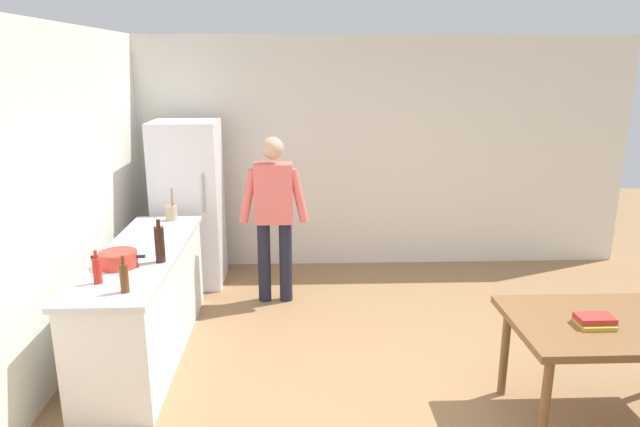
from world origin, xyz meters
name	(u,v)px	position (x,y,z in m)	size (l,w,h in m)	color
ground_plane	(396,399)	(0.00, 0.00, 0.00)	(14.00, 14.00, 0.00)	#936D47
wall_back	(358,154)	(0.00, 3.00, 1.35)	(6.40, 0.12, 2.70)	silver
wall_left	(24,219)	(-2.60, 0.20, 1.35)	(0.12, 5.60, 2.70)	silver
kitchen_counter	(145,302)	(-2.00, 0.80, 0.45)	(0.64, 2.20, 0.90)	white
refrigerator	(189,204)	(-1.90, 2.40, 0.90)	(0.70, 0.67, 1.80)	white
person	(274,209)	(-0.95, 1.85, 0.98)	(0.70, 0.22, 1.70)	#1E1E2D
dining_table	(617,331)	(1.40, -0.30, 0.67)	(1.40, 0.90, 0.75)	brown
cooking_pot	(118,259)	(-2.06, 0.45, 0.96)	(0.40, 0.28, 0.12)	red
utensil_jar	(171,212)	(-1.95, 1.76, 0.98)	(0.11, 0.11, 0.32)	tan
bottle_sauce_red	(97,270)	(-2.11, 0.12, 1.00)	(0.06, 0.06, 0.24)	#B22319
bottle_beer_brown	(124,277)	(-1.87, -0.05, 1.01)	(0.06, 0.06, 0.26)	#5B3314
bottle_wine_dark	(160,244)	(-1.77, 0.55, 1.05)	(0.08, 0.08, 0.34)	black
book_stack	(594,321)	(1.20, -0.36, 0.78)	(0.23, 0.19, 0.07)	gold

